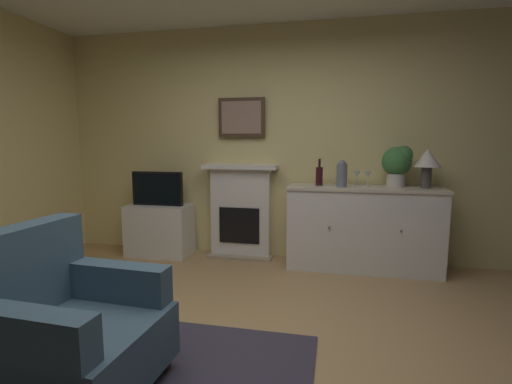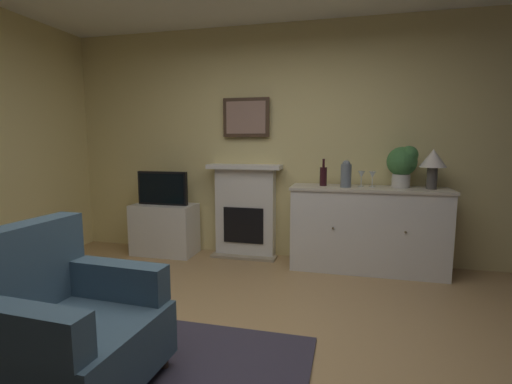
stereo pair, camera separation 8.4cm
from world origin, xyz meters
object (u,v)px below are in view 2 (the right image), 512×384
framed_picture (246,118)px  table_lamp (433,161)px  armchair (65,325)px  fireplace_unit (245,211)px  tv_cabinet (165,229)px  wine_glass_center (372,176)px  potted_plant_small (403,163)px  tv_set (163,188)px  wine_bottle (323,176)px  wine_glass_left (361,175)px  vase_decorative (346,174)px  sideboard_cabinet (367,229)px

framed_picture → table_lamp: (1.99, -0.22, -0.47)m
armchair → fireplace_unit: bearing=83.7°
framed_picture → tv_cabinet: size_ratio=0.73×
wine_glass_center → potted_plant_small: potted_plant_small is taller
wine_glass_center → potted_plant_small: 0.32m
tv_set → potted_plant_small: (2.69, 0.05, 0.34)m
wine_bottle → armchair: 2.80m
wine_glass_center → armchair: size_ratio=0.18×
fireplace_unit → tv_cabinet: size_ratio=1.47×
wine_glass_left → armchair: 3.00m
wine_bottle → armchair: (-1.20, -2.45, -0.62)m
wine_bottle → vase_decorative: wine_bottle is taller
fireplace_unit → wine_glass_left: fireplace_unit is taller
armchair → sideboard_cabinet: bearing=55.4°
fireplace_unit → armchair: 2.63m
wine_glass_center → vase_decorative: (-0.27, -0.07, 0.02)m
table_lamp → wine_glass_left: table_lamp is taller
fireplace_unit → vase_decorative: bearing=-11.2°
sideboard_cabinet → tv_set: bearing=-179.8°
tv_set → armchair: tv_set is taller
tv_set → table_lamp: bearing=0.2°
fireplace_unit → tv_set: fireplace_unit is taller
tv_cabinet → vase_decorative: bearing=-1.8°
tv_set → vase_decorative: bearing=-1.1°
armchair → tv_cabinet: bearing=105.7°
fireplace_unit → tv_set: size_ratio=1.77×
wine_glass_left → tv_cabinet: bearing=-179.5°
table_lamp → wine_bottle: table_lamp is taller
sideboard_cabinet → wine_bottle: size_ratio=5.54×
sideboard_cabinet → vase_decorative: size_ratio=5.71×
fireplace_unit → vase_decorative: size_ratio=3.91×
sideboard_cabinet → potted_plant_small: 0.77m
sideboard_cabinet → vase_decorative: (-0.24, -0.05, 0.58)m
framed_picture → vase_decorative: 1.33m
wine_bottle → tv_set: bearing=-179.1°
framed_picture → vase_decorative: bearing=-13.3°
vase_decorative → tv_set: vase_decorative is taller
fireplace_unit → vase_decorative: 1.27m
sideboard_cabinet → tv_set: size_ratio=2.59×
wine_glass_left → vase_decorative: vase_decorative is taller
fireplace_unit → tv_cabinet: bearing=-170.6°
table_lamp → tv_set: 2.98m
wine_bottle → vase_decorative: 0.25m
table_lamp → fireplace_unit: bearing=174.9°
fireplace_unit → sideboard_cabinet: fireplace_unit is taller
sideboard_cabinet → potted_plant_small: size_ratio=3.74×
vase_decorative → tv_set: 2.14m
potted_plant_small → wine_bottle: bearing=-178.3°
table_lamp → wine_glass_center: bearing=177.7°
wine_glass_center → armchair: wine_glass_center is taller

